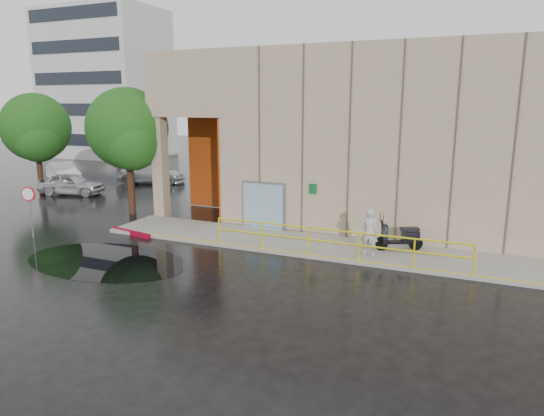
{
  "coord_description": "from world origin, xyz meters",
  "views": [
    {
      "loc": [
        8.93,
        -13.28,
        5.67
      ],
      "look_at": [
        1.89,
        3.0,
        1.8
      ],
      "focal_mm": 32.0,
      "sensor_mm": 36.0,
      "label": 1
    }
  ],
  "objects_px": {
    "car_b": "(63,172)",
    "tree_far": "(36,130)",
    "tree_near": "(129,132)",
    "scooter": "(400,229)",
    "stop_sign": "(29,200)",
    "car_c": "(150,173)",
    "person": "(369,232)",
    "red_curb": "(130,233)",
    "car_a": "(71,184)"
  },
  "relations": [
    {
      "from": "car_b",
      "to": "tree_far",
      "type": "distance_m",
      "value": 5.75
    },
    {
      "from": "tree_near",
      "to": "car_b",
      "type": "bearing_deg",
      "value": 150.75
    },
    {
      "from": "scooter",
      "to": "stop_sign",
      "type": "distance_m",
      "value": 15.36
    },
    {
      "from": "car_b",
      "to": "car_c",
      "type": "distance_m",
      "value": 6.5
    },
    {
      "from": "car_c",
      "to": "tree_far",
      "type": "xyz_separation_m",
      "value": [
        -3.75,
        -6.14,
        3.3
      ]
    },
    {
      "from": "person",
      "to": "tree_near",
      "type": "relative_size",
      "value": 0.28
    },
    {
      "from": "car_b",
      "to": "tree_near",
      "type": "xyz_separation_m",
      "value": [
        11.54,
        -6.47,
        3.54
      ]
    },
    {
      "from": "stop_sign",
      "to": "red_curb",
      "type": "height_order",
      "value": "stop_sign"
    },
    {
      "from": "red_curb",
      "to": "car_c",
      "type": "xyz_separation_m",
      "value": [
        -7.81,
        11.76,
        0.62
      ]
    },
    {
      "from": "person",
      "to": "scooter",
      "type": "xyz_separation_m",
      "value": [
        0.92,
        1.14,
        -0.08
      ]
    },
    {
      "from": "scooter",
      "to": "tree_far",
      "type": "distance_m",
      "value": 23.34
    },
    {
      "from": "car_a",
      "to": "car_c",
      "type": "height_order",
      "value": "car_c"
    },
    {
      "from": "stop_sign",
      "to": "tree_far",
      "type": "height_order",
      "value": "tree_far"
    },
    {
      "from": "car_a",
      "to": "tree_near",
      "type": "relative_size",
      "value": 0.62
    },
    {
      "from": "tree_near",
      "to": "stop_sign",
      "type": "bearing_deg",
      "value": -102.66
    },
    {
      "from": "car_b",
      "to": "car_c",
      "type": "bearing_deg",
      "value": -41.8
    },
    {
      "from": "car_a",
      "to": "tree_near",
      "type": "distance_m",
      "value": 8.54
    },
    {
      "from": "car_a",
      "to": "stop_sign",
      "type": "bearing_deg",
      "value": -159.48
    },
    {
      "from": "stop_sign",
      "to": "car_c",
      "type": "distance_m",
      "value": 14.44
    },
    {
      "from": "car_b",
      "to": "red_curb",
      "type": "bearing_deg",
      "value": -95.35
    },
    {
      "from": "car_a",
      "to": "car_b",
      "type": "relative_size",
      "value": 0.94
    },
    {
      "from": "scooter",
      "to": "car_c",
      "type": "distance_m",
      "value": 21.5
    },
    {
      "from": "red_curb",
      "to": "car_a",
      "type": "relative_size",
      "value": 0.6
    },
    {
      "from": "scooter",
      "to": "car_a",
      "type": "height_order",
      "value": "scooter"
    },
    {
      "from": "car_b",
      "to": "tree_far",
      "type": "relative_size",
      "value": 0.68
    },
    {
      "from": "car_b",
      "to": "tree_near",
      "type": "height_order",
      "value": "tree_near"
    },
    {
      "from": "scooter",
      "to": "car_b",
      "type": "xyz_separation_m",
      "value": [
        -25.22,
        7.82,
        -0.26
      ]
    },
    {
      "from": "tree_far",
      "to": "car_a",
      "type": "bearing_deg",
      "value": 14.85
    },
    {
      "from": "stop_sign",
      "to": "tree_near",
      "type": "distance_m",
      "value": 5.93
    },
    {
      "from": "person",
      "to": "stop_sign",
      "type": "xyz_separation_m",
      "value": [
        -13.93,
        -2.72,
        0.61
      ]
    },
    {
      "from": "red_curb",
      "to": "person",
      "type": "bearing_deg",
      "value": 3.92
    },
    {
      "from": "tree_near",
      "to": "car_c",
      "type": "bearing_deg",
      "value": 122.21
    },
    {
      "from": "stop_sign",
      "to": "car_c",
      "type": "bearing_deg",
      "value": 112.9
    },
    {
      "from": "scooter",
      "to": "car_c",
      "type": "relative_size",
      "value": 0.38
    },
    {
      "from": "car_a",
      "to": "car_b",
      "type": "bearing_deg",
      "value": 35.16
    },
    {
      "from": "red_curb",
      "to": "car_b",
      "type": "bearing_deg",
      "value": 145.3
    },
    {
      "from": "red_curb",
      "to": "car_a",
      "type": "height_order",
      "value": "car_a"
    },
    {
      "from": "person",
      "to": "tree_far",
      "type": "bearing_deg",
      "value": -12.04
    },
    {
      "from": "stop_sign",
      "to": "person",
      "type": "bearing_deg",
      "value": 16.9
    },
    {
      "from": "tree_near",
      "to": "red_curb",
      "type": "bearing_deg",
      "value": -52.96
    },
    {
      "from": "scooter",
      "to": "car_a",
      "type": "bearing_deg",
      "value": 144.59
    },
    {
      "from": "stop_sign",
      "to": "tree_near",
      "type": "relative_size",
      "value": 0.35
    },
    {
      "from": "car_a",
      "to": "tree_far",
      "type": "xyz_separation_m",
      "value": [
        -1.97,
        -0.52,
        3.32
      ]
    },
    {
      "from": "stop_sign",
      "to": "scooter",
      "type": "bearing_deg",
      "value": 20.4
    },
    {
      "from": "person",
      "to": "car_b",
      "type": "xyz_separation_m",
      "value": [
        -24.3,
        8.96,
        -0.34
      ]
    },
    {
      "from": "red_curb",
      "to": "scooter",
      "type": "bearing_deg",
      "value": 9.3
    },
    {
      "from": "person",
      "to": "stop_sign",
      "type": "bearing_deg",
      "value": 11.65
    },
    {
      "from": "person",
      "to": "red_curb",
      "type": "bearing_deg",
      "value": 4.52
    },
    {
      "from": "stop_sign",
      "to": "car_b",
      "type": "xyz_separation_m",
      "value": [
        -10.37,
        11.68,
        -0.95
      ]
    },
    {
      "from": "person",
      "to": "tree_far",
      "type": "height_order",
      "value": "tree_far"
    }
  ]
}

